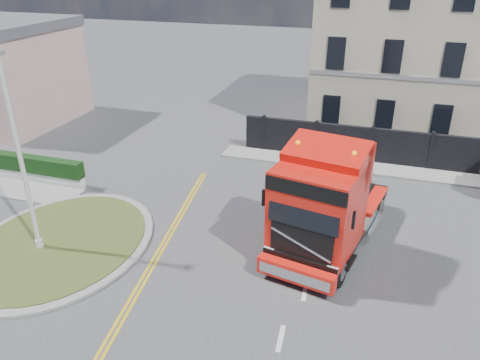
% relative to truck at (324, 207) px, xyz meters
% --- Properties ---
extents(ground, '(120.00, 120.00, 0.00)m').
position_rel_truck_xyz_m(ground, '(-2.78, 0.35, -1.97)').
color(ground, '#424244').
rests_on(ground, ground).
extents(traffic_island, '(6.80, 6.80, 0.17)m').
position_rel_truck_xyz_m(traffic_island, '(-9.78, -2.65, -1.89)').
color(traffic_island, gray).
rests_on(traffic_island, ground).
extents(hedge_wall, '(8.00, 0.55, 1.35)m').
position_rel_truck_xyz_m(hedge_wall, '(-15.78, 1.85, -1.23)').
color(hedge_wall, silver).
rests_on(hedge_wall, ground).
extents(pavement_side, '(8.50, 1.80, 0.10)m').
position_rel_truck_xyz_m(pavement_side, '(-15.78, 0.75, -1.92)').
color(pavement_side, gray).
rests_on(pavement_side, ground).
extents(seaside_bldg_pink, '(8.00, 8.00, 6.00)m').
position_rel_truck_xyz_m(seaside_bldg_pink, '(-22.78, 9.35, 1.03)').
color(seaside_bldg_pink, '#BA9191').
rests_on(seaside_bldg_pink, ground).
extents(hoarding_fence, '(18.80, 0.25, 2.00)m').
position_rel_truck_xyz_m(hoarding_fence, '(3.77, 9.35, -0.97)').
color(hoarding_fence, black).
rests_on(hoarding_fence, ground).
extents(georgian_building, '(12.30, 10.30, 12.80)m').
position_rel_truck_xyz_m(georgian_building, '(3.22, 16.85, 3.80)').
color(georgian_building, beige).
rests_on(georgian_building, ground).
extents(pavement_far, '(20.00, 1.60, 0.12)m').
position_rel_truck_xyz_m(pavement_far, '(3.22, 8.45, -1.91)').
color(pavement_far, gray).
rests_on(pavement_far, ground).
extents(truck, '(4.11, 7.75, 4.41)m').
position_rel_truck_xyz_m(truck, '(0.00, 0.00, 0.00)').
color(truck, black).
rests_on(truck, ground).
extents(lamppost_island, '(0.23, 0.46, 7.50)m').
position_rel_truck_xyz_m(lamppost_island, '(-10.29, -3.15, 1.93)').
color(lamppost_island, silver).
rests_on(lamppost_island, ground).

